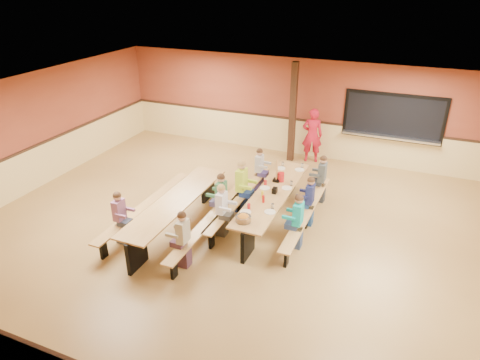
% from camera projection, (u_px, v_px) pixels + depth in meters
% --- Properties ---
extents(ground, '(12.00, 12.00, 0.00)m').
position_uv_depth(ground, '(242.00, 232.00, 9.62)').
color(ground, olive).
rests_on(ground, ground).
extents(room_envelope, '(12.04, 10.04, 3.02)m').
position_uv_depth(room_envelope, '(242.00, 205.00, 9.32)').
color(room_envelope, brown).
rests_on(room_envelope, ground).
extents(kitchen_pass_through, '(2.78, 0.28, 1.38)m').
position_uv_depth(kitchen_pass_through, '(393.00, 119.00, 12.18)').
color(kitchen_pass_through, black).
rests_on(kitchen_pass_through, ground).
extents(structural_post, '(0.18, 0.18, 3.00)m').
position_uv_depth(structural_post, '(293.00, 113.00, 12.68)').
color(structural_post, black).
rests_on(structural_post, ground).
extents(cafeteria_table_main, '(1.91, 3.70, 0.74)m').
position_uv_depth(cafeteria_table_main, '(273.00, 200.00, 9.87)').
color(cafeteria_table_main, '#B18246').
rests_on(cafeteria_table_main, ground).
extents(cafeteria_table_second, '(1.91, 3.70, 0.74)m').
position_uv_depth(cafeteria_table_second, '(177.00, 208.00, 9.54)').
color(cafeteria_table_second, '#B18246').
rests_on(cafeteria_table_second, ground).
extents(seated_child_white_left, '(0.38, 0.31, 1.22)m').
position_uv_depth(seated_child_white_left, '(222.00, 210.00, 9.27)').
color(seated_child_white_left, white).
rests_on(seated_child_white_left, ground).
extents(seated_adult_yellow, '(0.42, 0.35, 1.32)m').
position_uv_depth(seated_adult_yellow, '(242.00, 187.00, 10.18)').
color(seated_adult_yellow, '#C0E031').
rests_on(seated_adult_yellow, ground).
extents(seated_child_grey_left, '(0.35, 0.29, 1.17)m').
position_uv_depth(seated_child_grey_left, '(259.00, 170.00, 11.22)').
color(seated_child_grey_left, '#B8B8B8').
rests_on(seated_child_grey_left, ground).
extents(seated_child_teal_right, '(0.38, 0.31, 1.23)m').
position_uv_depth(seated_child_teal_right, '(298.00, 222.00, 8.85)').
color(seated_child_teal_right, '#109C9A').
rests_on(seated_child_teal_right, ground).
extents(seated_child_navy_right, '(0.36, 0.29, 1.19)m').
position_uv_depth(seated_child_navy_right, '(309.00, 201.00, 9.67)').
color(seated_child_navy_right, '#1A204F').
rests_on(seated_child_navy_right, ground).
extents(seated_child_char_right, '(0.37, 0.31, 1.22)m').
position_uv_depth(seated_child_char_right, '(322.00, 179.00, 10.68)').
color(seated_child_char_right, '#42494B').
rests_on(seated_child_char_right, ground).
extents(seated_child_purple_sec, '(0.36, 0.29, 1.19)m').
position_uv_depth(seated_child_purple_sec, '(120.00, 218.00, 9.02)').
color(seated_child_purple_sec, '#8C5580').
rests_on(seated_child_purple_sec, ground).
extents(seated_child_green_sec, '(0.38, 0.31, 1.24)m').
position_uv_depth(seated_child_green_sec, '(221.00, 199.00, 9.71)').
color(seated_child_green_sec, '#377348').
rests_on(seated_child_green_sec, ground).
extents(seated_child_tan_sec, '(0.37, 0.30, 1.21)m').
position_uv_depth(seated_child_tan_sec, '(183.00, 240.00, 8.27)').
color(seated_child_tan_sec, '#B2AC91').
rests_on(seated_child_tan_sec, ground).
extents(standing_woman, '(0.69, 0.53, 1.67)m').
position_uv_depth(standing_woman, '(312.00, 135.00, 12.89)').
color(standing_woman, red).
rests_on(standing_woman, ground).
extents(punch_pitcher, '(0.16, 0.16, 0.22)m').
position_uv_depth(punch_pitcher, '(281.00, 177.00, 10.23)').
color(punch_pitcher, red).
rests_on(punch_pitcher, cafeteria_table_main).
extents(chip_bowl, '(0.32, 0.32, 0.15)m').
position_uv_depth(chip_bowl, '(243.00, 218.00, 8.59)').
color(chip_bowl, orange).
rests_on(chip_bowl, cafeteria_table_main).
extents(napkin_dispenser, '(0.10, 0.14, 0.13)m').
position_uv_depth(napkin_dispenser, '(275.00, 190.00, 9.70)').
color(napkin_dispenser, black).
rests_on(napkin_dispenser, cafeteria_table_main).
extents(condiment_mustard, '(0.06, 0.06, 0.17)m').
position_uv_depth(condiment_mustard, '(262.00, 194.00, 9.48)').
color(condiment_mustard, yellow).
rests_on(condiment_mustard, cafeteria_table_main).
extents(condiment_ketchup, '(0.06, 0.06, 0.17)m').
position_uv_depth(condiment_ketchup, '(263.00, 199.00, 9.30)').
color(condiment_ketchup, '#B2140F').
rests_on(condiment_ketchup, cafeteria_table_main).
extents(table_paddle, '(0.16, 0.16, 0.56)m').
position_uv_depth(table_paddle, '(277.00, 176.00, 10.21)').
color(table_paddle, black).
rests_on(table_paddle, cafeteria_table_main).
extents(place_settings, '(0.65, 3.30, 0.11)m').
position_uv_depth(place_settings, '(273.00, 190.00, 9.75)').
color(place_settings, beige).
rests_on(place_settings, cafeteria_table_main).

